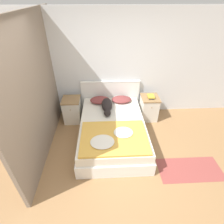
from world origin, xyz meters
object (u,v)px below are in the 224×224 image
(pillow_left, at_px, (100,100))
(book_stack, at_px, (151,97))
(nightstand_left, at_px, (72,110))
(dog, at_px, (107,106))
(nightstand_right, at_px, (149,108))
(pillow_right, at_px, (121,99))
(bed, at_px, (112,130))

(pillow_left, distance_m, book_stack, 1.25)
(nightstand_left, xyz_separation_m, book_stack, (1.95, -0.02, 0.34))
(pillow_left, bearing_deg, nightstand_left, -174.04)
(dog, xyz_separation_m, book_stack, (1.08, 0.24, 0.08))
(nightstand_right, bearing_deg, book_stack, -81.40)
(nightstand_right, height_order, pillow_right, nightstand_right)
(dog, bearing_deg, pillow_right, 41.98)
(book_stack, bearing_deg, bed, -143.85)
(nightstand_right, height_order, dog, dog)
(pillow_left, height_order, book_stack, book_stack)
(nightstand_left, distance_m, book_stack, 1.98)
(dog, distance_m, book_stack, 1.11)
(pillow_right, xyz_separation_m, dog, (-0.37, -0.33, 0.04))
(pillow_left, bearing_deg, pillow_right, 0.00)
(pillow_left, height_order, dog, dog)
(pillow_right, bearing_deg, nightstand_right, -5.96)
(pillow_left, relative_size, book_stack, 2.36)
(nightstand_right, relative_size, dog, 0.83)
(pillow_left, bearing_deg, book_stack, -4.44)
(bed, distance_m, nightstand_right, 1.22)
(dog, bearing_deg, bed, -77.77)
(bed, bearing_deg, nightstand_left, 142.88)
(bed, height_order, pillow_left, pillow_left)
(bed, relative_size, nightstand_right, 3.32)
(pillow_right, height_order, dog, dog)
(nightstand_left, height_order, pillow_right, nightstand_left)
(bed, height_order, pillow_right, pillow_right)
(bed, distance_m, pillow_right, 0.90)
(bed, bearing_deg, pillow_left, 108.31)
(pillow_right, relative_size, dog, 0.65)
(nightstand_right, xyz_separation_m, pillow_left, (-1.24, 0.07, 0.22))
(nightstand_left, xyz_separation_m, pillow_left, (0.71, 0.07, 0.22))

